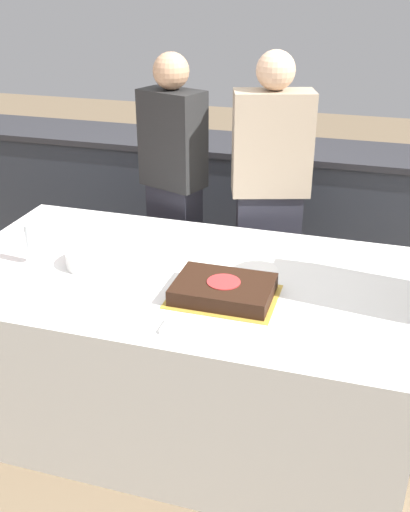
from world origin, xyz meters
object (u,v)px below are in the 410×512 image
object	(u,v)px
cake	(224,290)
person_standing_back	(174,193)
wine_glass	(31,239)
person_cutting_cake	(269,201)
plate_stack	(92,258)

from	to	relation	value
cake	person_standing_back	xyz separation A→B (m)	(-0.55, 0.96, 0.04)
wine_glass	person_standing_back	size ratio (longest dim) A/B	0.12
cake	person_cutting_cake	world-z (taller)	person_cutting_cake
cake	plate_stack	distance (m)	0.66
plate_stack	person_standing_back	bearing A→B (deg)	83.17
person_cutting_cake	wine_glass	bearing A→B (deg)	27.10
wine_glass	person_cutting_cake	world-z (taller)	person_cutting_cake
plate_stack	wine_glass	world-z (taller)	wine_glass
plate_stack	person_standing_back	xyz separation A→B (m)	(0.10, 0.84, 0.03)
cake	wine_glass	world-z (taller)	wine_glass
cake	person_standing_back	distance (m)	1.10
person_cutting_cake	person_standing_back	distance (m)	0.55
wine_glass	person_standing_back	bearing A→B (deg)	67.89
cake	person_cutting_cake	size ratio (longest dim) A/B	0.27
plate_stack	person_standing_back	distance (m)	0.85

